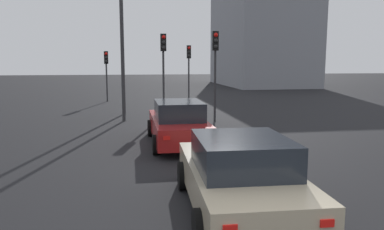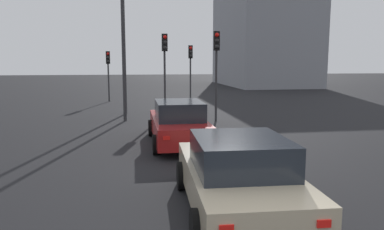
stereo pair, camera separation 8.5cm
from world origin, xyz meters
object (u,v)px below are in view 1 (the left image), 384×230
at_px(traffic_light_far_left, 189,62).
at_px(traffic_light_far_right, 215,57).
at_px(car_beige_second, 239,175).
at_px(street_lamp_far, 122,33).
at_px(traffic_light_near_left, 106,65).
at_px(car_red_lead, 178,123).
at_px(street_lamp_kerbside, 122,41).
at_px(traffic_light_near_right, 163,57).

bearing_deg(traffic_light_far_left, traffic_light_far_right, -0.21).
distance_m(car_beige_second, street_lamp_far, 14.79).
xyz_separation_m(car_beige_second, traffic_light_near_left, (20.87, 3.73, 1.89)).
height_order(traffic_light_far_left, traffic_light_far_right, traffic_light_far_right).
bearing_deg(traffic_light_far_right, car_red_lead, -22.07).
height_order(car_red_lead, street_lamp_kerbside, street_lamp_kerbside).
relative_size(traffic_light_near_right, street_lamp_kerbside, 0.67).
height_order(traffic_light_near_left, street_lamp_kerbside, street_lamp_kerbside).
xyz_separation_m(traffic_light_near_right, street_lamp_far, (1.05, 2.12, 1.29)).
relative_size(traffic_light_near_left, traffic_light_far_right, 0.84).
height_order(car_red_lead, traffic_light_near_right, traffic_light_near_right).
bearing_deg(traffic_light_far_left, car_red_lead, -10.40).
bearing_deg(street_lamp_far, car_beige_second, -170.29).
bearing_deg(car_red_lead, traffic_light_far_left, -10.71).
relative_size(street_lamp_kerbside, street_lamp_far, 0.86).
bearing_deg(street_lamp_far, car_red_lead, -165.81).
bearing_deg(car_beige_second, street_lamp_far, 11.87).
distance_m(car_red_lead, traffic_light_far_right, 5.70).
xyz_separation_m(car_beige_second, street_lamp_far, (14.12, 2.42, 3.67)).
height_order(car_red_lead, traffic_light_far_left, traffic_light_far_left).
distance_m(traffic_light_near_right, traffic_light_far_left, 6.63).
relative_size(car_beige_second, street_lamp_kerbside, 0.70).
height_order(traffic_light_near_right, traffic_light_far_left, traffic_light_near_right).
xyz_separation_m(traffic_light_near_right, traffic_light_far_left, (6.21, -2.32, -0.22)).
distance_m(car_red_lead, street_lamp_far, 8.98).
xyz_separation_m(traffic_light_far_left, street_lamp_kerbside, (-7.62, 4.42, 0.97)).
distance_m(traffic_light_far_left, traffic_light_far_right, 8.50).
xyz_separation_m(car_beige_second, street_lamp_kerbside, (11.67, 2.39, 3.13)).
distance_m(traffic_light_near_left, street_lamp_far, 7.11).
distance_m(car_red_lead, traffic_light_near_right, 7.30).
bearing_deg(car_red_lead, traffic_light_far_right, -27.52).
height_order(traffic_light_near_right, traffic_light_far_right, traffic_light_near_right).
distance_m(traffic_light_far_left, street_lamp_kerbside, 8.86).
bearing_deg(traffic_light_near_left, street_lamp_far, 2.54).
xyz_separation_m(traffic_light_near_left, traffic_light_far_right, (-10.09, -5.71, 0.48)).
bearing_deg(street_lamp_far, traffic_light_far_right, -127.20).
distance_m(traffic_light_far_left, street_lamp_far, 6.98).
bearing_deg(traffic_light_near_right, car_beige_second, -5.05).
distance_m(car_red_lead, car_beige_second, 6.18).
bearing_deg(car_red_lead, street_lamp_far, 13.98).
height_order(car_beige_second, traffic_light_far_left, traffic_light_far_left).
distance_m(traffic_light_near_left, traffic_light_near_right, 8.54).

